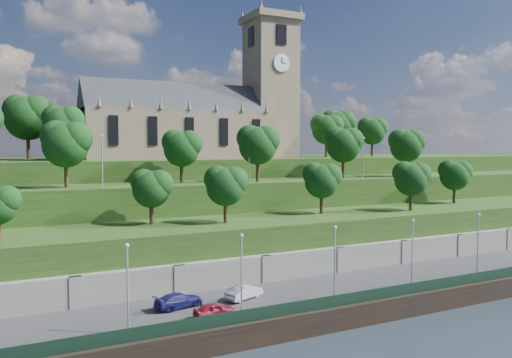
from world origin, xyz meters
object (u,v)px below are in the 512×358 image
church (204,115)px  car_middle (244,292)px  car_left (214,310)px  car_right (179,300)px

church → car_middle: (-10.53, -39.14, -19.83)m
car_left → car_middle: car_middle is taller
church → car_right: bearing=-113.8°
church → car_right: 46.86m
car_left → car_right: size_ratio=0.79×
car_middle → car_right: size_ratio=0.89×
church → car_left: size_ratio=10.39×
church → car_middle: 45.12m
car_right → car_middle: bearing=-103.2°
car_left → car_middle: bearing=-53.3°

